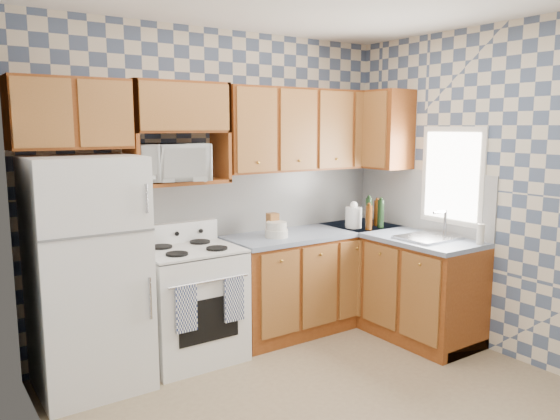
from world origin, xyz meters
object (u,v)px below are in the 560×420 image
(stove_body, at_px, (190,305))
(electric_kettle, at_px, (354,217))
(refrigerator, at_px, (87,274))
(microwave, at_px, (173,162))

(stove_body, distance_m, electric_kettle, 1.78)
(refrigerator, height_order, microwave, microwave)
(refrigerator, height_order, stove_body, refrigerator)
(electric_kettle, bearing_deg, stove_body, 177.55)
(microwave, height_order, electric_kettle, microwave)
(stove_body, relative_size, microwave, 1.67)
(stove_body, bearing_deg, microwave, 116.31)
(refrigerator, relative_size, microwave, 3.12)
(microwave, bearing_deg, refrigerator, -156.58)
(microwave, xyz_separation_m, electric_kettle, (1.75, -0.19, -0.58))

